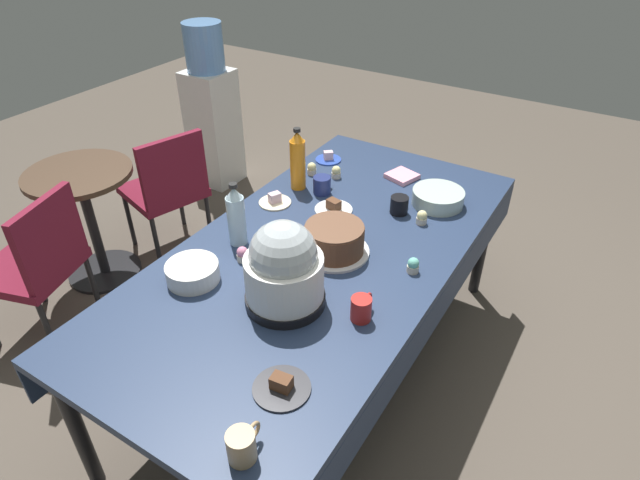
# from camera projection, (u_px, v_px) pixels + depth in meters

# --- Properties ---
(ground) EXTENTS (9.00, 9.00, 0.00)m
(ground) POSITION_uv_depth(u_px,v_px,m) (320.00, 367.00, 2.77)
(ground) COLOR brown
(potluck_table) EXTENTS (2.20, 1.10, 0.75)m
(potluck_table) POSITION_uv_depth(u_px,v_px,m) (320.00, 261.00, 2.38)
(potluck_table) COLOR navy
(potluck_table) RESTS_ON ground
(frosted_layer_cake) EXTENTS (0.31, 0.31, 0.14)m
(frosted_layer_cake) POSITION_uv_depth(u_px,v_px,m) (334.00, 240.00, 2.29)
(frosted_layer_cake) COLOR silver
(frosted_layer_cake) RESTS_ON potluck_table
(slow_cooker) EXTENTS (0.31, 0.31, 0.35)m
(slow_cooker) POSITION_uv_depth(u_px,v_px,m) (284.00, 269.00, 1.97)
(slow_cooker) COLOR black
(slow_cooker) RESTS_ON potluck_table
(glass_salad_bowl) EXTENTS (0.25, 0.25, 0.07)m
(glass_salad_bowl) POSITION_uv_depth(u_px,v_px,m) (438.00, 198.00, 2.64)
(glass_salad_bowl) COLOR #B2C6BC
(glass_salad_bowl) RESTS_ON potluck_table
(ceramic_snack_bowl) EXTENTS (0.21, 0.21, 0.08)m
(ceramic_snack_bowl) POSITION_uv_depth(u_px,v_px,m) (193.00, 272.00, 2.15)
(ceramic_snack_bowl) COLOR silver
(ceramic_snack_bowl) RESTS_ON potluck_table
(dessert_plate_cream) EXTENTS (0.16, 0.16, 0.06)m
(dessert_plate_cream) POSITION_uv_depth(u_px,v_px,m) (275.00, 201.00, 2.66)
(dessert_plate_cream) COLOR beige
(dessert_plate_cream) RESTS_ON potluck_table
(dessert_plate_charcoal) EXTENTS (0.19, 0.19, 0.05)m
(dessert_plate_charcoal) POSITION_uv_depth(u_px,v_px,m) (282.00, 386.00, 1.71)
(dessert_plate_charcoal) COLOR #2D2D33
(dessert_plate_charcoal) RESTS_ON potluck_table
(dessert_plate_white) EXTENTS (0.18, 0.18, 0.06)m
(dessert_plate_white) POSITION_uv_depth(u_px,v_px,m) (334.00, 208.00, 2.60)
(dessert_plate_white) COLOR white
(dessert_plate_white) RESTS_ON potluck_table
(dessert_plate_cobalt) EXTENTS (0.15, 0.15, 0.05)m
(dessert_plate_cobalt) POSITION_uv_depth(u_px,v_px,m) (328.00, 158.00, 3.05)
(dessert_plate_cobalt) COLOR #2D4CB2
(dessert_plate_cobalt) RESTS_ON potluck_table
(cupcake_mint) EXTENTS (0.05, 0.05, 0.07)m
(cupcake_mint) POSITION_uv_depth(u_px,v_px,m) (413.00, 265.00, 2.20)
(cupcake_mint) COLOR beige
(cupcake_mint) RESTS_ON potluck_table
(cupcake_berry) EXTENTS (0.05, 0.05, 0.07)m
(cupcake_berry) POSITION_uv_depth(u_px,v_px,m) (422.00, 217.00, 2.50)
(cupcake_berry) COLOR beige
(cupcake_berry) RESTS_ON potluck_table
(cupcake_vanilla) EXTENTS (0.05, 0.05, 0.07)m
(cupcake_vanilla) POSITION_uv_depth(u_px,v_px,m) (312.00, 169.00, 2.90)
(cupcake_vanilla) COLOR beige
(cupcake_vanilla) RESTS_ON potluck_table
(cupcake_rose) EXTENTS (0.05, 0.05, 0.07)m
(cupcake_rose) POSITION_uv_depth(u_px,v_px,m) (243.00, 254.00, 2.26)
(cupcake_rose) COLOR beige
(cupcake_rose) RESTS_ON potluck_table
(cupcake_lemon) EXTENTS (0.05, 0.05, 0.07)m
(cupcake_lemon) POSITION_uv_depth(u_px,v_px,m) (336.00, 172.00, 2.87)
(cupcake_lemon) COLOR beige
(cupcake_lemon) RESTS_ON potluck_table
(soda_bottle_water) EXTENTS (0.08, 0.08, 0.30)m
(soda_bottle_water) POSITION_uv_depth(u_px,v_px,m) (236.00, 216.00, 2.31)
(soda_bottle_water) COLOR silver
(soda_bottle_water) RESTS_ON potluck_table
(soda_bottle_orange_juice) EXTENTS (0.08, 0.08, 0.33)m
(soda_bottle_orange_juice) POSITION_uv_depth(u_px,v_px,m) (298.00, 161.00, 2.71)
(soda_bottle_orange_juice) COLOR orange
(soda_bottle_orange_juice) RESTS_ON potluck_table
(coffee_mug_red) EXTENTS (0.12, 0.08, 0.10)m
(coffee_mug_red) POSITION_uv_depth(u_px,v_px,m) (361.00, 308.00, 1.96)
(coffee_mug_red) COLOR #B2231E
(coffee_mug_red) RESTS_ON potluck_table
(coffee_mug_navy) EXTENTS (0.13, 0.09, 0.09)m
(coffee_mug_navy) POSITION_uv_depth(u_px,v_px,m) (322.00, 185.00, 2.73)
(coffee_mug_navy) COLOR navy
(coffee_mug_navy) RESTS_ON potluck_table
(coffee_mug_tan) EXTENTS (0.13, 0.08, 0.10)m
(coffee_mug_tan) POSITION_uv_depth(u_px,v_px,m) (242.00, 446.00, 1.49)
(coffee_mug_tan) COLOR tan
(coffee_mug_tan) RESTS_ON potluck_table
(coffee_mug_black) EXTENTS (0.13, 0.09, 0.09)m
(coffee_mug_black) POSITION_uv_depth(u_px,v_px,m) (399.00, 205.00, 2.57)
(coffee_mug_black) COLOR black
(coffee_mug_black) RESTS_ON potluck_table
(paper_napkin_stack) EXTENTS (0.18, 0.18, 0.02)m
(paper_napkin_stack) POSITION_uv_depth(u_px,v_px,m) (402.00, 176.00, 2.87)
(paper_napkin_stack) COLOR pink
(paper_napkin_stack) RESTS_ON potluck_table
(maroon_chair_left) EXTENTS (0.55, 0.55, 0.85)m
(maroon_chair_left) POSITION_uv_depth(u_px,v_px,m) (37.00, 260.00, 2.71)
(maroon_chair_left) COLOR maroon
(maroon_chair_left) RESTS_ON ground
(maroon_chair_right) EXTENTS (0.55, 0.55, 0.85)m
(maroon_chair_right) POSITION_uv_depth(u_px,v_px,m) (168.00, 186.00, 3.34)
(maroon_chair_right) COLOR maroon
(maroon_chair_right) RESTS_ON ground
(round_cafe_table) EXTENTS (0.60, 0.60, 0.72)m
(round_cafe_table) POSITION_uv_depth(u_px,v_px,m) (87.00, 205.00, 3.13)
(round_cafe_table) COLOR #473323
(round_cafe_table) RESTS_ON ground
(water_cooler) EXTENTS (0.32, 0.32, 1.24)m
(water_cooler) POSITION_uv_depth(u_px,v_px,m) (212.00, 111.00, 4.10)
(water_cooler) COLOR silver
(water_cooler) RESTS_ON ground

